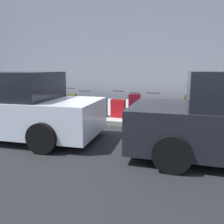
# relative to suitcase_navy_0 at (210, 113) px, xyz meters

# --- Properties ---
(ground_plane) EXTENTS (40.00, 40.00, 0.00)m
(ground_plane) POSITION_rel_suitcase_navy_0_xyz_m (3.52, 0.54, -0.46)
(ground_plane) COLOR black
(sidewalk_curb) EXTENTS (18.00, 5.00, 0.14)m
(sidewalk_curb) POSITION_rel_suitcase_navy_0_xyz_m (3.52, -1.96, -0.39)
(sidewalk_curb) COLOR #9E9B93
(sidewalk_curb) RESTS_ON ground_plane
(suitcase_navy_0) EXTENTS (0.36, 0.27, 0.92)m
(suitcase_navy_0) POSITION_rel_suitcase_navy_0_xyz_m (0.00, 0.00, 0.00)
(suitcase_navy_0) COLOR navy
(suitcase_navy_0) RESTS_ON sidewalk_curb
(suitcase_olive_1) EXTENTS (0.40, 0.25, 1.05)m
(suitcase_olive_1) POSITION_rel_suitcase_navy_0_xyz_m (0.51, -0.06, 0.07)
(suitcase_olive_1) COLOR #59601E
(suitcase_olive_1) RESTS_ON sidewalk_curb
(suitcase_black_2) EXTENTS (0.41, 0.24, 0.58)m
(suitcase_black_2) POSITION_rel_suitcase_navy_0_xyz_m (1.05, -0.11, -0.06)
(suitcase_black_2) COLOR black
(suitcase_black_2) RESTS_ON sidewalk_curb
(suitcase_silver_3) EXTENTS (0.50, 0.22, 0.84)m
(suitcase_silver_3) POSITION_rel_suitcase_navy_0_xyz_m (1.63, -0.11, -0.05)
(suitcase_silver_3) COLOR #9EA0A8
(suitcase_silver_3) RESTS_ON sidewalk_curb
(suitcase_maroon_4) EXTENTS (0.37, 0.27, 0.83)m
(suitcase_maroon_4) POSITION_rel_suitcase_navy_0_xyz_m (2.19, -0.05, 0.06)
(suitcase_maroon_4) COLOR maroon
(suitcase_maroon_4) RESTS_ON sidewalk_curb
(suitcase_red_5) EXTENTS (0.47, 0.27, 0.87)m
(suitcase_red_5) POSITION_rel_suitcase_navy_0_xyz_m (2.73, -0.07, -0.03)
(suitcase_red_5) COLOR red
(suitcase_red_5) RESTS_ON sidewalk_curb
(suitcase_teal_6) EXTENTS (0.44, 0.24, 0.67)m
(suitcase_teal_6) POSITION_rel_suitcase_navy_0_xyz_m (3.30, 0.00, -0.01)
(suitcase_teal_6) COLOR #0F606B
(suitcase_teal_6) RESTS_ON sidewalk_curb
(suitcase_navy_7) EXTENTS (0.44, 0.28, 0.84)m
(suitcase_navy_7) POSITION_rel_suitcase_navy_0_xyz_m (3.87, -0.01, -0.01)
(suitcase_navy_7) COLOR navy
(suitcase_navy_7) RESTS_ON sidewalk_curb
(suitcase_olive_8) EXTENTS (0.49, 0.28, 0.92)m
(suitcase_olive_8) POSITION_rel_suitcase_navy_0_xyz_m (4.46, -0.05, 0.03)
(suitcase_olive_8) COLOR #59601E
(suitcase_olive_8) RESTS_ON sidewalk_curb
(suitcase_black_9) EXTENTS (0.42, 0.30, 0.80)m
(suitcase_black_9) POSITION_rel_suitcase_navy_0_xyz_m (5.03, -0.01, 0.05)
(suitcase_black_9) COLOR black
(suitcase_black_9) RESTS_ON sidewalk_curb
(suitcase_silver_10) EXTENTS (0.40, 0.24, 0.81)m
(suitcase_silver_10) POSITION_rel_suitcase_navy_0_xyz_m (5.56, -0.05, 0.06)
(suitcase_silver_10) COLOR #9EA0A8
(suitcase_silver_10) RESTS_ON sidewalk_curb
(fire_hydrant) EXTENTS (0.39, 0.21, 0.73)m
(fire_hydrant) POSITION_rel_suitcase_navy_0_xyz_m (6.40, -0.04, 0.06)
(fire_hydrant) COLOR #99999E
(fire_hydrant) RESTS_ON sidewalk_curb
(bollard_post) EXTENTS (0.16, 0.16, 0.81)m
(bollard_post) POSITION_rel_suitcase_navy_0_xyz_m (7.02, 0.11, 0.08)
(bollard_post) COLOR #333338
(bollard_post) RESTS_ON sidewalk_curb
(parked_car_white_1) EXTENTS (4.63, 2.17, 1.61)m
(parked_car_white_1) POSITION_rel_suitcase_navy_0_xyz_m (4.87, 2.33, 0.29)
(parked_car_white_1) COLOR silver
(parked_car_white_1) RESTS_ON ground_plane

